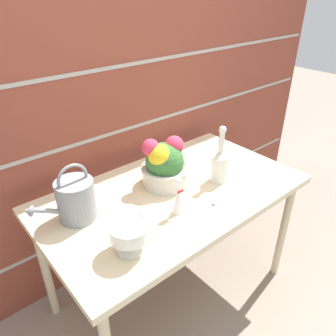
% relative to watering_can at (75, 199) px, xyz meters
% --- Properties ---
extents(ground_plane, '(12.00, 12.00, 0.00)m').
position_rel_watering_can_xyz_m(ground_plane, '(0.47, -0.12, -0.84)').
color(ground_plane, gray).
extents(brick_wall, '(3.60, 0.08, 2.20)m').
position_rel_watering_can_xyz_m(brick_wall, '(0.47, 0.38, 0.26)').
color(brick_wall, brown).
rests_on(brick_wall, ground_plane).
extents(patio_table, '(1.35, 0.77, 0.74)m').
position_rel_watering_can_xyz_m(patio_table, '(0.47, -0.12, -0.17)').
color(patio_table, beige).
rests_on(patio_table, ground_plane).
extents(watering_can, '(0.31, 0.17, 0.27)m').
position_rel_watering_can_xyz_m(watering_can, '(0.00, 0.00, 0.00)').
color(watering_can, gray).
rests_on(watering_can, patio_table).
extents(crystal_pedestal_bowl, '(0.16, 0.16, 0.13)m').
position_rel_watering_can_xyz_m(crystal_pedestal_bowl, '(0.06, -0.32, -0.01)').
color(crystal_pedestal_bowl, silver).
rests_on(crystal_pedestal_bowl, patio_table).
extents(flower_planter, '(0.25, 0.25, 0.27)m').
position_rel_watering_can_xyz_m(flower_planter, '(0.48, -0.04, 0.02)').
color(flower_planter, beige).
rests_on(flower_planter, patio_table).
extents(glass_decanter, '(0.09, 0.09, 0.31)m').
position_rel_watering_can_xyz_m(glass_decanter, '(0.72, -0.20, 0.00)').
color(glass_decanter, silver).
rests_on(glass_decanter, patio_table).
extents(figurine_vase, '(0.06, 0.06, 0.18)m').
position_rel_watering_can_xyz_m(figurine_vase, '(0.37, -0.26, -0.03)').
color(figurine_vase, white).
rests_on(figurine_vase, patio_table).
extents(fallen_petal, '(0.01, 0.01, 0.01)m').
position_rel_watering_can_xyz_m(fallen_petal, '(0.53, -0.33, -0.10)').
color(fallen_petal, '#E03856').
rests_on(fallen_petal, patio_table).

